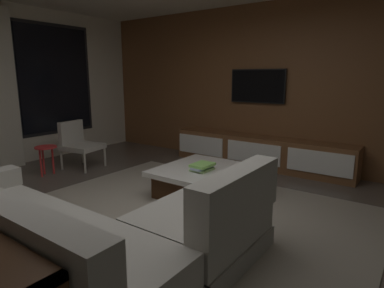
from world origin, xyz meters
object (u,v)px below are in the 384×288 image
side_stool (46,152)px  media_console (261,153)px  mounted_tv (258,86)px  sectional_couch (84,239)px  book_stack_on_coffee_table (202,167)px  accent_chair_near_window (79,142)px  coffee_table (207,182)px

side_stool → media_console: bearing=-46.6°
side_stool → mounted_tv: (2.55, -2.31, 0.98)m
sectional_couch → book_stack_on_coffee_table: bearing=5.3°
media_console → mounted_tv: mounted_tv is taller
sectional_couch → media_console: 3.65m
sectional_couch → side_stool: 2.96m
side_stool → mounted_tv: 3.58m
sectional_couch → accent_chair_near_window: size_ratio=3.21×
accent_chair_near_window → media_console: size_ratio=0.25×
accent_chair_near_window → mounted_tv: mounted_tv is taller
book_stack_on_coffee_table → media_console: size_ratio=0.10×
sectional_couch → side_stool: (1.27, 2.67, 0.08)m
book_stack_on_coffee_table → media_console: media_console is taller
book_stack_on_coffee_table → side_stool: (-0.61, 2.50, -0.03)m
sectional_couch → book_stack_on_coffee_table: (1.88, 0.18, 0.12)m
side_stool → coffee_table: bearing=-74.4°
media_console → mounted_tv: (0.18, 0.20, 1.10)m
accent_chair_near_window → side_stool: bearing=178.1°
coffee_table → sectional_couch: bearing=-175.2°
book_stack_on_coffee_table → accent_chair_near_window: bearing=90.6°
coffee_table → book_stack_on_coffee_table: (-0.09, 0.01, 0.22)m
coffee_table → book_stack_on_coffee_table: bearing=174.4°
accent_chair_near_window → book_stack_on_coffee_table: bearing=-89.4°
side_stool → sectional_couch: bearing=-115.5°
coffee_table → accent_chair_near_window: accent_chair_near_window is taller
book_stack_on_coffee_table → accent_chair_near_window: (-0.03, 2.48, 0.03)m
coffee_table → mounted_tv: bearing=6.0°
accent_chair_near_window → mounted_tv: 3.16m
accent_chair_near_window → side_stool: accent_chair_near_window is taller
accent_chair_near_window → media_console: accent_chair_near_window is taller
coffee_table → media_console: (1.67, -0.00, 0.06)m
mounted_tv → coffee_table: bearing=-174.0°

